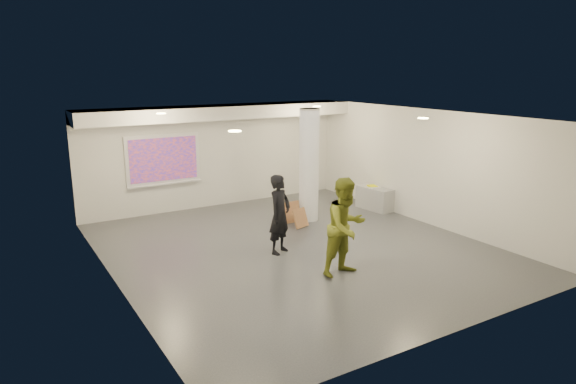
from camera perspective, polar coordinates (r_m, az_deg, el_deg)
floor at (r=11.78m, az=1.01°, el=-6.31°), size 8.00×9.00×0.01m
ceiling at (r=11.12m, az=1.08°, el=8.38°), size 8.00×9.00×0.01m
wall_back at (r=15.28m, az=-8.01°, el=4.02°), size 8.00×0.01×3.00m
wall_front at (r=8.06m, az=18.44°, el=-5.31°), size 8.00×0.01×3.00m
wall_left at (r=9.88m, az=-18.99°, el=-1.89°), size 0.01×9.00×3.00m
wall_right at (r=13.87m, az=15.19°, el=2.69°), size 0.01×9.00×3.00m
soffit_band at (r=14.62m, az=-7.31°, el=8.82°), size 8.00×1.10×0.36m
downlight_nw at (r=12.47m, az=-13.93°, el=8.46°), size 0.22×0.22×0.02m
downlight_ne at (r=14.41m, az=3.20°, el=9.48°), size 0.22×0.22×0.02m
downlight_sw at (r=8.76m, az=-5.93°, el=6.75°), size 0.22×0.22×0.02m
downlight_se at (r=11.34m, az=14.78°, el=7.94°), size 0.22×0.22×0.02m
column at (r=13.63m, az=2.35°, el=2.98°), size 0.52×0.52×3.00m
projection_screen at (r=14.69m, az=-13.68°, el=3.48°), size 2.10×0.13×1.42m
credenza at (r=15.11m, az=9.61°, el=-0.71°), size 0.57×1.16×0.65m
papers_stack at (r=15.11m, az=9.51°, el=0.61°), size 0.36×0.41×0.02m
postit_pad at (r=15.13m, az=9.37°, el=0.65°), size 0.31×0.36×0.03m
cardboard_back at (r=13.63m, az=0.34°, el=-2.26°), size 0.53×0.14×0.57m
cardboard_front at (r=13.26m, az=1.38°, el=-2.90°), size 0.49×0.33×0.49m
woman at (r=11.28m, az=-0.92°, el=-2.50°), size 0.77×0.68×1.77m
man at (r=10.14m, az=6.45°, el=-3.86°), size 1.04×0.85×1.97m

